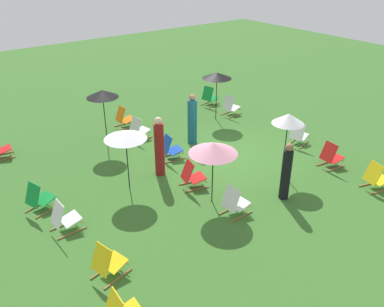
{
  "coord_description": "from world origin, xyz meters",
  "views": [
    {
      "loc": [
        -8.82,
        7.85,
        6.22
      ],
      "look_at": [
        0.0,
        1.2,
        0.5
      ],
      "focal_mm": 37.74,
      "sensor_mm": 36.0,
      "label": 1
    }
  ],
  "objects_px": {
    "umbrella_1": "(125,135)",
    "deckchair_6": "(376,177)",
    "deckchair_5": "(331,156)",
    "umbrella_3": "(102,94)",
    "deckchair_4": "(108,263)",
    "deckchair_13": "(139,129)",
    "deckchair_9": "(230,106)",
    "deckchair_1": "(235,202)",
    "deckchair_2": "(209,97)",
    "deckchair_10": "(39,198)",
    "deckchair_14": "(192,176)",
    "deckchair_11": "(299,135)",
    "person_0": "(192,121)",
    "umbrella_0": "(213,148)",
    "umbrella_2": "(288,119)",
    "person_1": "(286,172)",
    "deckchair_8": "(170,148)",
    "person_2": "(159,148)",
    "umbrella_4": "(217,76)",
    "deckchair_0": "(64,218)",
    "deckchair_7": "(124,118)"
  },
  "relations": [
    {
      "from": "deckchair_8",
      "to": "person_1",
      "type": "xyz_separation_m",
      "value": [
        -3.77,
        -1.2,
        0.43
      ]
    },
    {
      "from": "deckchair_5",
      "to": "umbrella_3",
      "type": "xyz_separation_m",
      "value": [
        5.59,
        4.91,
        1.52
      ]
    },
    {
      "from": "umbrella_4",
      "to": "deckchair_4",
      "type": "bearing_deg",
      "value": 125.67
    },
    {
      "from": "umbrella_0",
      "to": "umbrella_2",
      "type": "distance_m",
      "value": 2.68
    },
    {
      "from": "deckchair_6",
      "to": "person_1",
      "type": "xyz_separation_m",
      "value": [
        1.25,
        2.42,
        0.43
      ]
    },
    {
      "from": "deckchair_2",
      "to": "deckchair_6",
      "type": "distance_m",
      "value": 8.16
    },
    {
      "from": "deckchair_5",
      "to": "person_0",
      "type": "xyz_separation_m",
      "value": [
        3.99,
        2.41,
        0.47
      ]
    },
    {
      "from": "deckchair_13",
      "to": "umbrella_4",
      "type": "height_order",
      "value": "umbrella_4"
    },
    {
      "from": "deckchair_11",
      "to": "umbrella_3",
      "type": "distance_m",
      "value": 6.82
    },
    {
      "from": "deckchair_6",
      "to": "person_0",
      "type": "height_order",
      "value": "person_0"
    },
    {
      "from": "deckchair_11",
      "to": "person_2",
      "type": "distance_m",
      "value": 5.13
    },
    {
      "from": "deckchair_1",
      "to": "person_1",
      "type": "bearing_deg",
      "value": -99.51
    },
    {
      "from": "deckchair_14",
      "to": "person_2",
      "type": "relative_size",
      "value": 0.46
    },
    {
      "from": "deckchair_6",
      "to": "deckchair_7",
      "type": "xyz_separation_m",
      "value": [
        8.22,
        3.57,
        0.0
      ]
    },
    {
      "from": "deckchair_5",
      "to": "umbrella_0",
      "type": "distance_m",
      "value": 4.44
    },
    {
      "from": "umbrella_1",
      "to": "deckchair_6",
      "type": "bearing_deg",
      "value": -127.31
    },
    {
      "from": "umbrella_4",
      "to": "deckchair_1",
      "type": "bearing_deg",
      "value": 144.25
    },
    {
      "from": "deckchair_1",
      "to": "umbrella_1",
      "type": "distance_m",
      "value": 3.42
    },
    {
      "from": "deckchair_1",
      "to": "deckchair_9",
      "type": "xyz_separation_m",
      "value": [
        5.23,
        -4.54,
        0.0
      ]
    },
    {
      "from": "umbrella_1",
      "to": "person_2",
      "type": "bearing_deg",
      "value": -82.59
    },
    {
      "from": "deckchair_9",
      "to": "deckchair_5",
      "type": "bearing_deg",
      "value": 168.2
    },
    {
      "from": "umbrella_0",
      "to": "person_1",
      "type": "xyz_separation_m",
      "value": [
        -1.05,
        -1.69,
        -0.82
      ]
    },
    {
      "from": "deckchair_9",
      "to": "umbrella_3",
      "type": "relative_size",
      "value": 0.41
    },
    {
      "from": "deckchair_4",
      "to": "umbrella_4",
      "type": "relative_size",
      "value": 0.45
    },
    {
      "from": "umbrella_0",
      "to": "deckchair_7",
      "type": "bearing_deg",
      "value": -5.31
    },
    {
      "from": "deckchair_1",
      "to": "deckchair_11",
      "type": "xyz_separation_m",
      "value": [
        1.74,
        -4.58,
        0.0
      ]
    },
    {
      "from": "deckchair_5",
      "to": "deckchair_9",
      "type": "xyz_separation_m",
      "value": [
        5.15,
        -0.42,
        0.0
      ]
    },
    {
      "from": "deckchair_5",
      "to": "deckchair_7",
      "type": "xyz_separation_m",
      "value": [
        6.66,
        3.65,
        0.0
      ]
    },
    {
      "from": "umbrella_3",
      "to": "umbrella_2",
      "type": "bearing_deg",
      "value": -145.89
    },
    {
      "from": "deckchair_1",
      "to": "person_0",
      "type": "xyz_separation_m",
      "value": [
        4.07,
        -1.71,
        0.47
      ]
    },
    {
      "from": "deckchair_1",
      "to": "umbrella_0",
      "type": "distance_m",
      "value": 1.5
    },
    {
      "from": "deckchair_0",
      "to": "deckchair_5",
      "type": "relative_size",
      "value": 1.0
    },
    {
      "from": "deckchair_2",
      "to": "deckchair_5",
      "type": "height_order",
      "value": "same"
    },
    {
      "from": "deckchair_7",
      "to": "umbrella_3",
      "type": "height_order",
      "value": "umbrella_3"
    },
    {
      "from": "deckchair_9",
      "to": "umbrella_2",
      "type": "xyz_separation_m",
      "value": [
        -4.55,
        1.94,
        1.44
      ]
    },
    {
      "from": "deckchair_10",
      "to": "deckchair_7",
      "type": "bearing_deg",
      "value": -69.01
    },
    {
      "from": "deckchair_7",
      "to": "deckchair_8",
      "type": "relative_size",
      "value": 1.0
    },
    {
      "from": "deckchair_6",
      "to": "deckchair_13",
      "type": "bearing_deg",
      "value": 43.47
    },
    {
      "from": "deckchair_4",
      "to": "deckchair_13",
      "type": "bearing_deg",
      "value": -49.34
    },
    {
      "from": "deckchair_2",
      "to": "deckchair_4",
      "type": "xyz_separation_m",
      "value": [
        -6.7,
        8.18,
        0.0
      ]
    },
    {
      "from": "deckchair_4",
      "to": "deckchair_9",
      "type": "distance_m",
      "value": 9.69
    },
    {
      "from": "deckchair_1",
      "to": "umbrella_3",
      "type": "bearing_deg",
      "value": 6.55
    },
    {
      "from": "deckchair_0",
      "to": "deckchair_1",
      "type": "bearing_deg",
      "value": -120.21
    },
    {
      "from": "person_1",
      "to": "deckchair_14",
      "type": "bearing_deg",
      "value": 74.55
    },
    {
      "from": "deckchair_14",
      "to": "umbrella_2",
      "type": "relative_size",
      "value": 0.43
    },
    {
      "from": "deckchair_5",
      "to": "umbrella_3",
      "type": "height_order",
      "value": "umbrella_3"
    },
    {
      "from": "deckchair_9",
      "to": "deckchair_11",
      "type": "relative_size",
      "value": 0.97
    },
    {
      "from": "deckchair_10",
      "to": "deckchair_14",
      "type": "distance_m",
      "value": 4.15
    },
    {
      "from": "umbrella_1",
      "to": "umbrella_3",
      "type": "distance_m",
      "value": 3.0
    },
    {
      "from": "deckchair_8",
      "to": "umbrella_3",
      "type": "height_order",
      "value": "umbrella_3"
    }
  ]
}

